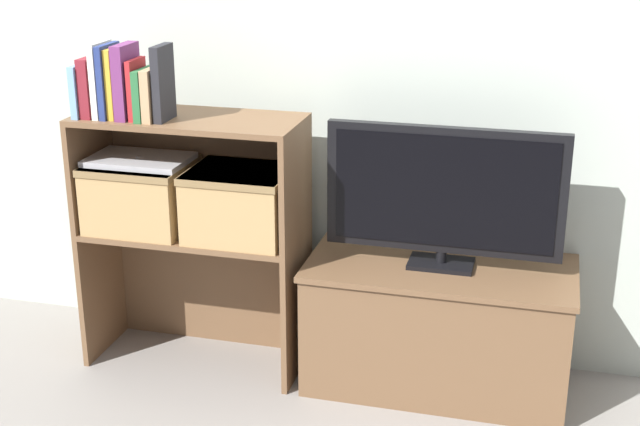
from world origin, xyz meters
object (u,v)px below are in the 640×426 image
(book_skyblue, at_px, (84,89))
(storage_basket_left, at_px, (142,192))
(tv_stand, at_px, (438,325))
(book_tan, at_px, (154,94))
(tv, at_px, (444,193))
(storage_basket_right, at_px, (240,201))
(book_maroon, at_px, (92,86))
(book_navy, at_px, (109,81))
(book_crimson, at_px, (137,89))
(book_mustard, at_px, (116,83))
(book_ivory, at_px, (102,80))
(book_forest, at_px, (145,94))
(laptop, at_px, (139,160))
(book_plum, at_px, (127,81))
(book_charcoal, at_px, (163,83))

(book_skyblue, bearing_deg, storage_basket_left, 17.01)
(tv_stand, distance_m, book_tan, 1.26)
(tv, relative_size, storage_basket_right, 2.26)
(tv, relative_size, book_maroon, 3.92)
(tv_stand, distance_m, storage_basket_right, 0.82)
(book_navy, distance_m, book_crimson, 0.10)
(book_mustard, distance_m, book_crimson, 0.08)
(tv, distance_m, storage_basket_right, 0.70)
(book_ivory, height_order, book_forest, book_ivory)
(book_forest, bearing_deg, storage_basket_left, 142.02)
(book_maroon, xyz_separation_m, book_ivory, (0.04, 0.00, 0.03))
(book_tan, xyz_separation_m, laptop, (-0.10, 0.05, -0.25))
(book_plum, xyz_separation_m, storage_basket_left, (0.00, 0.05, -0.41))
(tv, relative_size, book_charcoal, 3.14)
(book_navy, distance_m, book_plum, 0.06)
(book_plum, bearing_deg, book_maroon, 180.00)
(book_mustard, xyz_separation_m, book_tan, (0.14, 0.00, -0.03))
(book_maroon, height_order, book_plum, book_plum)
(book_plum, relative_size, laptop, 0.72)
(book_navy, relative_size, book_charcoal, 0.98)
(laptop, bearing_deg, book_tan, -27.72)
(book_plum, xyz_separation_m, book_forest, (0.07, 0.00, -0.04))
(tv, xyz_separation_m, book_plum, (-1.07, -0.11, 0.34))
(book_ivory, xyz_separation_m, book_navy, (0.03, 0.00, -0.00))
(book_skyblue, xyz_separation_m, laptop, (0.16, 0.05, -0.25))
(tv, bearing_deg, laptop, -176.77)
(book_maroon, relative_size, book_ivory, 0.80)
(book_crimson, height_order, book_forest, book_crimson)
(book_skyblue, bearing_deg, tv_stand, 5.20)
(book_tan, xyz_separation_m, storage_basket_right, (0.28, 0.05, -0.37))
(book_forest, bearing_deg, tv, 6.28)
(book_ivory, bearing_deg, laptop, 28.41)
(tv, distance_m, book_navy, 1.19)
(tv_stand, bearing_deg, storage_basket_left, -176.69)
(book_plum, height_order, book_forest, book_plum)
(book_skyblue, xyz_separation_m, storage_basket_right, (0.54, 0.05, -0.37))
(book_crimson, bearing_deg, book_charcoal, 0.00)
(tv_stand, height_order, book_crimson, book_crimson)
(tv_stand, height_order, tv, tv)
(book_ivory, relative_size, book_plum, 1.01)
(book_forest, height_order, book_charcoal, book_charcoal)
(book_skyblue, bearing_deg, book_tan, 0.00)
(book_navy, distance_m, storage_basket_left, 0.42)
(tv_stand, xyz_separation_m, storage_basket_right, (-0.70, -0.06, 0.42))
(tv, relative_size, book_mustard, 3.35)
(tv, bearing_deg, book_skyblue, -174.87)
(book_navy, relative_size, storage_basket_left, 0.71)
(book_maroon, bearing_deg, tv, 5.27)
(book_crimson, bearing_deg, book_maroon, 180.00)
(tv_stand, relative_size, book_maroon, 4.52)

